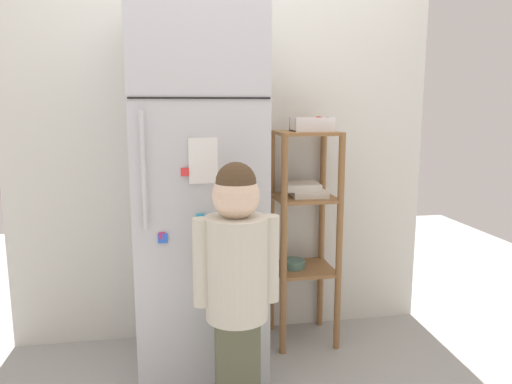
# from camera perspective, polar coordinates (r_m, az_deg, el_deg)

# --- Properties ---
(ground_plane) EXTENTS (6.00, 6.00, 0.00)m
(ground_plane) POSITION_cam_1_polar(r_m,az_deg,el_deg) (2.82, -2.46, -18.51)
(ground_plane) COLOR #999993
(kitchen_wall_back) EXTENTS (2.41, 0.03, 2.33)m
(kitchen_wall_back) POSITION_cam_1_polar(r_m,az_deg,el_deg) (2.83, -3.65, 6.33)
(kitchen_wall_back) COLOR silver
(kitchen_wall_back) RESTS_ON ground
(refrigerator) EXTENTS (0.63, 0.64, 1.83)m
(refrigerator) POSITION_cam_1_polar(r_m,az_deg,el_deg) (2.51, -6.72, 0.06)
(refrigerator) COLOR silver
(refrigerator) RESTS_ON ground
(child_standing) EXTENTS (0.36, 0.27, 1.12)m
(child_standing) POSITION_cam_1_polar(r_m,az_deg,el_deg) (2.08, -2.27, -8.68)
(child_standing) COLOR #5A5C44
(child_standing) RESTS_ON ground
(pantry_shelf_unit) EXTENTS (0.34, 0.34, 1.20)m
(pantry_shelf_unit) POSITION_cam_1_polar(r_m,az_deg,el_deg) (2.78, 5.53, -2.97)
(pantry_shelf_unit) COLOR olive
(pantry_shelf_unit) RESTS_ON ground
(fruit_bin) EXTENTS (0.22, 0.14, 0.08)m
(fruit_bin) POSITION_cam_1_polar(r_m,az_deg,el_deg) (2.71, 6.59, 7.71)
(fruit_bin) COLOR white
(fruit_bin) RESTS_ON pantry_shelf_unit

